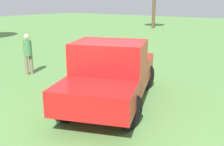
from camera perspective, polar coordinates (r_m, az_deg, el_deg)
ground_plane at (r=6.89m, az=-2.03°, el=-9.42°), size 80.00×80.00×0.00m
pickup_truck at (r=7.37m, az=-0.22°, el=0.19°), size 4.90×3.38×1.84m
person_bystander at (r=10.97m, az=-17.61°, el=4.32°), size 0.37×0.37×1.62m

